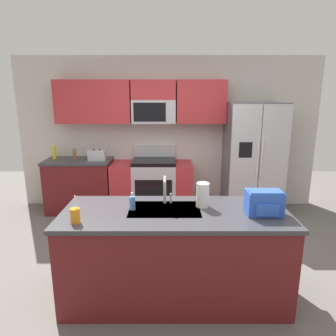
# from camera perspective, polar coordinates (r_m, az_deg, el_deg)

# --- Properties ---
(ground_plane) EXTENTS (9.00, 9.00, 0.00)m
(ground_plane) POSITION_cam_1_polar(r_m,az_deg,el_deg) (3.73, -0.28, -18.19)
(ground_plane) COLOR #66605B
(ground_plane) RESTS_ON ground
(kitchen_wall_unit) EXTENTS (5.20, 0.43, 2.60)m
(kitchen_wall_unit) POSITION_cam_1_polar(r_m,az_deg,el_deg) (5.27, -1.86, 8.33)
(kitchen_wall_unit) COLOR beige
(kitchen_wall_unit) RESTS_ON ground
(back_counter) EXTENTS (1.10, 0.63, 0.90)m
(back_counter) POSITION_cam_1_polar(r_m,az_deg,el_deg) (5.41, -16.57, -3.15)
(back_counter) COLOR maroon
(back_counter) RESTS_ON ground
(range_oven) EXTENTS (1.36, 0.61, 1.10)m
(range_oven) POSITION_cam_1_polar(r_m,az_deg,el_deg) (5.20, -3.32, -3.34)
(range_oven) COLOR #B7BABF
(range_oven) RESTS_ON ground
(refrigerator) EXTENTS (0.90, 0.76, 1.85)m
(refrigerator) POSITION_cam_1_polar(r_m,az_deg,el_deg) (5.20, 15.42, 1.65)
(refrigerator) COLOR #4C4F54
(refrigerator) RESTS_ON ground
(island_counter) EXTENTS (2.14, 0.86, 0.90)m
(island_counter) POSITION_cam_1_polar(r_m,az_deg,el_deg) (3.07, 1.01, -15.86)
(island_counter) COLOR maroon
(island_counter) RESTS_ON ground
(toaster) EXTENTS (0.28, 0.16, 0.18)m
(toaster) POSITION_cam_1_polar(r_m,az_deg,el_deg) (5.15, -13.57, 2.39)
(toaster) COLOR #B7BABF
(toaster) RESTS_ON back_counter
(pepper_mill) EXTENTS (0.05, 0.05, 0.19)m
(pepper_mill) POSITION_cam_1_polar(r_m,az_deg,el_deg) (5.30, -17.55, 2.47)
(pepper_mill) COLOR brown
(pepper_mill) RESTS_ON back_counter
(bottle_yellow) EXTENTS (0.06, 0.06, 0.22)m
(bottle_yellow) POSITION_cam_1_polar(r_m,az_deg,el_deg) (5.46, -20.99, 2.74)
(bottle_yellow) COLOR yellow
(bottle_yellow) RESTS_ON back_counter
(sink_faucet) EXTENTS (0.08, 0.21, 0.28)m
(sink_faucet) POSITION_cam_1_polar(r_m,az_deg,el_deg) (3.00, -0.81, -3.77)
(sink_faucet) COLOR #B7BABF
(sink_faucet) RESTS_ON island_counter
(drink_cup_orange) EXTENTS (0.08, 0.08, 0.25)m
(drink_cup_orange) POSITION_cam_1_polar(r_m,az_deg,el_deg) (2.72, -17.43, -8.58)
(drink_cup_orange) COLOR orange
(drink_cup_orange) RESTS_ON island_counter
(soap_dispenser) EXTENTS (0.06, 0.06, 0.17)m
(soap_dispenser) POSITION_cam_1_polar(r_m,az_deg,el_deg) (2.91, -7.06, -6.55)
(soap_dispenser) COLOR #4C8CD8
(soap_dispenser) RESTS_ON island_counter
(paper_towel_roll) EXTENTS (0.12, 0.12, 0.24)m
(paper_towel_roll) POSITION_cam_1_polar(r_m,az_deg,el_deg) (2.96, 6.26, -5.07)
(paper_towel_roll) COLOR white
(paper_towel_roll) RESTS_ON island_counter
(backpack) EXTENTS (0.32, 0.22, 0.23)m
(backpack) POSITION_cam_1_polar(r_m,az_deg,el_deg) (2.89, 17.42, -6.15)
(backpack) COLOR blue
(backpack) RESTS_ON island_counter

